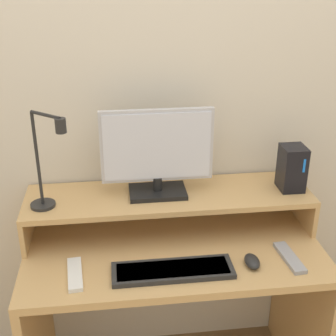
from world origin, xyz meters
TOP-DOWN VIEW (x-y plane):
  - wall_back at (0.00, 0.61)m, footprint 6.00×0.05m
  - desk at (0.00, 0.29)m, footprint 1.13×0.58m
  - monitor_shelf at (0.00, 0.43)m, footprint 1.13×0.30m
  - monitor at (-0.05, 0.43)m, footprint 0.43×0.14m
  - desk_lamp at (-0.45, 0.35)m, footprint 0.17×0.15m
  - router_dock at (0.49, 0.41)m, footprint 0.09×0.11m
  - keyboard at (-0.02, 0.13)m, footprint 0.43×0.13m
  - mouse at (0.26, 0.13)m, footprint 0.05×0.09m
  - remote_control at (-0.37, 0.15)m, footprint 0.06×0.19m
  - remote_secondary at (0.41, 0.15)m, footprint 0.06×0.19m

SIDE VIEW (x-z plane):
  - desk at x=0.00m, z-range 0.15..0.88m
  - remote_control at x=-0.37m, z-range 0.73..0.75m
  - remote_secondary at x=0.41m, z-range 0.73..0.75m
  - keyboard at x=-0.02m, z-range 0.73..0.75m
  - mouse at x=0.26m, z-range 0.73..0.77m
  - monitor_shelf at x=0.00m, z-range 0.79..0.95m
  - router_dock at x=0.49m, z-range 0.89..1.07m
  - desk_lamp at x=-0.45m, z-range 0.87..1.25m
  - monitor at x=-0.05m, z-range 0.89..1.24m
  - wall_back at x=0.00m, z-range 0.00..2.50m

